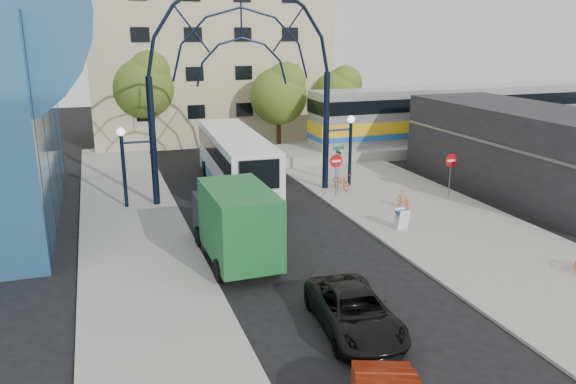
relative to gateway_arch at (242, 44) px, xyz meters
name	(u,v)px	position (x,y,z in m)	size (l,w,h in m)	color
ground	(348,304)	(0.00, -14.00, -8.56)	(120.00, 120.00, 0.00)	black
sidewalk_east	(469,238)	(8.00, -10.00, -8.50)	(8.00, 56.00, 0.12)	gray
plaza_west	(142,263)	(-6.50, -8.00, -8.50)	(5.00, 50.00, 0.12)	gray
gateway_arch	(242,44)	(0.00, 0.00, 0.00)	(13.64, 0.44, 12.10)	black
stop_sign	(336,165)	(4.80, -2.00, -6.56)	(0.80, 0.07, 2.50)	slate
do_not_enter_sign	(451,165)	(11.00, -4.00, -6.58)	(0.76, 0.07, 2.48)	slate
street_name_sign	(338,160)	(5.20, -1.40, -6.43)	(0.70, 0.70, 2.80)	slate
sandwich_board	(402,217)	(5.60, -8.02, -7.81)	(0.55, 0.61, 0.99)	white
commercial_block_east	(524,150)	(16.00, -4.00, -6.06)	(6.00, 16.00, 5.00)	black
apartment_block	(205,57)	(2.00, 20.97, -1.55)	(20.00, 12.10, 14.00)	#C6B489
train_platform	(456,144)	(20.00, 8.00, -8.16)	(32.00, 5.00, 0.80)	gray
train_car	(459,113)	(20.00, 8.00, -5.66)	(25.10, 3.05, 4.20)	#B7B7BC
tree_north_a	(280,93)	(6.12, 11.93, -3.95)	(4.48, 4.48, 7.00)	#382314
tree_north_b	(144,84)	(-3.88, 15.93, -3.29)	(5.12, 5.12, 8.00)	#382314
tree_north_c	(340,92)	(12.12, 13.93, -4.28)	(4.16, 4.16, 6.50)	#382314
city_bus	(236,161)	(-0.08, 1.74, -6.77)	(3.44, 12.57, 3.42)	white
green_truck	(234,222)	(-2.77, -8.72, -6.91)	(2.60, 6.56, 3.30)	black
black_suv	(354,312)	(-0.59, -15.70, -7.89)	(2.21, 4.80, 1.33)	black
bike_near_a	(341,181)	(5.83, -0.52, -7.96)	(0.63, 1.80, 0.95)	orange
bike_near_b	(404,200)	(7.40, -5.10, -7.99)	(0.42, 1.47, 0.88)	orange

